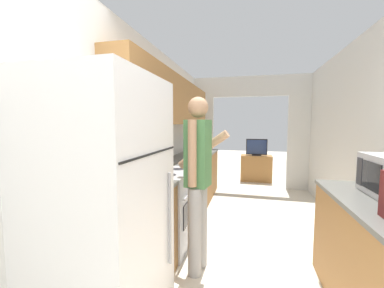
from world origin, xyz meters
TOP-DOWN VIEW (x-y plane):
  - wall_left at (-1.22, 2.14)m, footprint 0.38×7.10m
  - wall_far_with_doorway at (0.00, 4.73)m, footprint 2.94×0.06m
  - counter_left at (-0.97, 2.98)m, footprint 0.62×3.40m
  - refrigerator at (-0.92, 0.59)m, footprint 0.73×0.82m
  - range_oven at (-0.96, 1.80)m, footprint 0.66×0.76m
  - person at (-0.46, 1.41)m, footprint 0.55×0.41m
  - tv_cabinet at (0.19, 5.33)m, footprint 0.75×0.42m
  - television at (0.19, 5.29)m, footprint 0.51×0.16m
  - knife at (-1.06, 2.41)m, footprint 0.10×0.34m

SIDE VIEW (x-z plane):
  - tv_cabinet at x=0.19m, z-range 0.00..0.65m
  - counter_left at x=-0.97m, z-range 0.00..0.89m
  - range_oven at x=-0.96m, z-range -0.06..0.96m
  - television at x=0.19m, z-range 0.65..1.06m
  - refrigerator at x=-0.92m, z-range 0.00..1.75m
  - knife at x=-1.06m, z-range 0.89..0.91m
  - person at x=-0.46m, z-range 0.07..1.76m
  - wall_far_with_doorway at x=0.00m, z-range 0.19..2.69m
  - wall_left at x=-1.22m, z-range 0.22..2.72m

